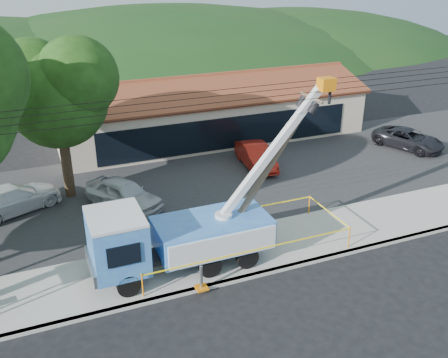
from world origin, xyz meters
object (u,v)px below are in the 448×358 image
object	(u,v)px
car_silver	(125,209)
car_dark	(407,149)
leaning_pole	(271,163)
car_red	(255,168)
car_white	(15,213)
utility_truck	(176,235)

from	to	relation	value
car_silver	car_dark	size ratio (longest dim) A/B	0.95
leaning_pole	car_silver	world-z (taller)	leaning_pole
car_red	car_dark	bearing A→B (deg)	0.94
car_silver	car_white	world-z (taller)	car_silver
utility_truck	car_dark	bearing A→B (deg)	22.48
leaning_pole	car_dark	world-z (taller)	leaning_pole
leaning_pole	car_dark	size ratio (longest dim) A/B	1.57
car_white	car_red	bearing A→B (deg)	-112.05
car_red	car_white	size ratio (longest dim) A/B	0.86
car_white	car_dark	size ratio (longest dim) A/B	1.05
car_red	car_dark	xyz separation A→B (m)	(11.31, -1.02, 0.00)
car_red	car_dark	distance (m)	11.35
car_dark	leaning_pole	bearing A→B (deg)	-173.70
car_red	car_silver	bearing A→B (deg)	-158.65
car_white	car_silver	bearing A→B (deg)	-132.31
utility_truck	leaning_pole	bearing A→B (deg)	2.26
leaning_pole	car_silver	bearing A→B (deg)	129.88
leaning_pole	car_red	bearing A→B (deg)	67.85
leaning_pole	car_white	bearing A→B (deg)	143.17
utility_truck	car_red	xyz separation A→B (m)	(8.05, 9.03, -1.76)
car_red	leaning_pole	bearing A→B (deg)	-106.07
leaning_pole	car_silver	size ratio (longest dim) A/B	1.66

